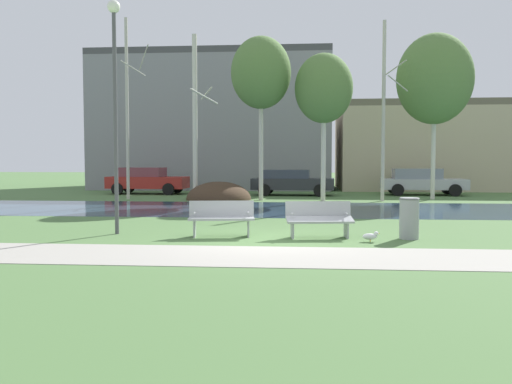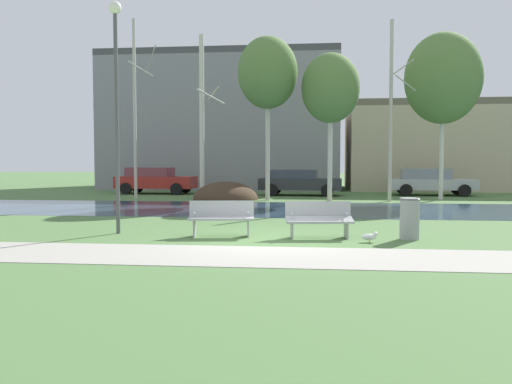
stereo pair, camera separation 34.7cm
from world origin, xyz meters
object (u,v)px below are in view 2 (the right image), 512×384
at_px(seagull, 370,237).
at_px(parked_sedan_second_dark, 299,182).
at_px(bench_right, 319,218).
at_px(streetlamp, 116,82).
at_px(bench_left, 221,217).
at_px(trash_bin, 410,218).
at_px(parked_van_nearest_red, 155,180).
at_px(parked_hatch_third_silver, 430,181).

height_order(seagull, parked_sedan_second_dark, parked_sedan_second_dark).
distance_m(bench_right, seagull, 1.34).
xyz_separation_m(bench_right, seagull, (1.16, -0.58, -0.34)).
height_order(seagull, streetlamp, streetlamp).
bearing_deg(bench_left, trash_bin, -0.32).
distance_m(bench_right, streetlamp, 6.13).
distance_m(seagull, parked_van_nearest_red, 19.75).
relative_size(trash_bin, parked_hatch_third_silver, 0.22).
bearing_deg(bench_right, bench_left, 180.00).
xyz_separation_m(bench_left, streetlamp, (-2.72, 0.26, 3.38)).
distance_m(seagull, streetlamp, 7.33).
distance_m(trash_bin, seagull, 1.18).
relative_size(parked_van_nearest_red, parked_hatch_third_silver, 0.99).
distance_m(seagull, parked_sedan_second_dark, 16.52).
xyz_separation_m(bench_right, parked_hatch_third_silver, (6.00, 16.55, 0.28)).
bearing_deg(parked_hatch_third_silver, bench_right, -109.94).
height_order(bench_right, seagull, bench_right).
relative_size(bench_right, parked_sedan_second_dark, 0.37).
relative_size(bench_left, seagull, 4.17).
xyz_separation_m(trash_bin, streetlamp, (-7.23, 0.28, 3.34)).
bearing_deg(seagull, streetlamp, 172.41).
distance_m(bench_left, parked_sedan_second_dark, 15.86).
xyz_separation_m(trash_bin, parked_van_nearest_red, (-11.15, 16.36, 0.27)).
relative_size(streetlamp, parked_van_nearest_red, 1.32).
distance_m(bench_left, seagull, 3.60).
bearing_deg(parked_hatch_third_silver, bench_left, -116.87).
xyz_separation_m(bench_left, parked_van_nearest_red, (-6.64, 16.34, 0.31)).
height_order(trash_bin, parked_van_nearest_red, parked_van_nearest_red).
xyz_separation_m(bench_left, trash_bin, (4.51, -0.03, 0.04)).
relative_size(streetlamp, parked_hatch_third_silver, 1.31).
relative_size(bench_left, parked_sedan_second_dark, 0.37).
bearing_deg(parked_van_nearest_red, seagull, -58.96).
xyz_separation_m(streetlamp, parked_sedan_second_dark, (4.15, 15.54, -3.12)).
bearing_deg(parked_van_nearest_red, parked_sedan_second_dark, -3.85).
distance_m(bench_left, parked_hatch_third_silver, 18.56).
xyz_separation_m(bench_right, parked_sedan_second_dark, (-0.96, 15.79, 0.26)).
distance_m(bench_right, parked_sedan_second_dark, 15.83).
bearing_deg(parked_sedan_second_dark, bench_left, -95.16).
bearing_deg(parked_sedan_second_dark, trash_bin, -78.97).
distance_m(parked_sedan_second_dark, parked_hatch_third_silver, 7.00).
height_order(streetlamp, parked_sedan_second_dark, streetlamp).
height_order(trash_bin, parked_sedan_second_dark, parked_sedan_second_dark).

